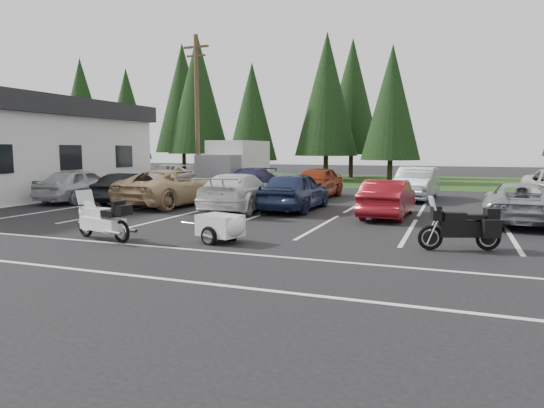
{
  "coord_description": "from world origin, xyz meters",
  "views": [
    {
      "loc": [
        4.42,
        -13.45,
        2.39
      ],
      "look_at": [
        -0.51,
        -0.5,
        0.82
      ],
      "focal_mm": 32.0,
      "sensor_mm": 36.0,
      "label": 1
    }
  ],
  "objects": [
    {
      "name": "car_near_4",
      "position": [
        -1.48,
        4.59,
        0.77
      ],
      "size": [
        1.88,
        4.54,
        1.54
      ],
      "primitive_type": "imported",
      "rotation": [
        0.0,
        0.0,
        3.13
      ],
      "color": "#1C2847",
      "rests_on": "ground"
    },
    {
      "name": "touring_motorcycle",
      "position": [
        -4.25,
        -3.24,
        0.66
      ],
      "size": [
        2.48,
        1.31,
        1.31
      ],
      "primitive_type": null,
      "rotation": [
        0.0,
        0.0,
        -0.26
      ],
      "color": "white",
      "rests_on": "ground"
    },
    {
      "name": "conifer_5",
      "position": [
        0.0,
        21.6,
        5.63
      ],
      "size": [
        4.14,
        4.14,
        9.63
      ],
      "color": "#332316",
      "rests_on": "ground"
    },
    {
      "name": "conifer_1",
      "position": [
        -22.0,
        21.2,
        5.39
      ],
      "size": [
        3.96,
        3.96,
        9.22
      ],
      "color": "#332316",
      "rests_on": "ground"
    },
    {
      "name": "adventure_motorcycle",
      "position": [
        4.55,
        -1.28,
        0.66
      ],
      "size": [
        2.29,
        1.42,
        1.31
      ],
      "primitive_type": null,
      "rotation": [
        0.0,
        0.0,
        0.33
      ],
      "color": "black",
      "rests_on": "ground"
    },
    {
      "name": "car_near_3",
      "position": [
        -3.54,
        3.79,
        0.73
      ],
      "size": [
        2.51,
        5.2,
        1.46
      ],
      "primitive_type": "imported",
      "rotation": [
        0.0,
        0.0,
        3.24
      ],
      "color": "silver",
      "rests_on": "ground"
    },
    {
      "name": "car_far_2",
      "position": [
        -2.03,
        9.52,
        0.78
      ],
      "size": [
        2.06,
        4.64,
        1.55
      ],
      "primitive_type": "imported",
      "rotation": [
        0.0,
        0.0,
        -0.05
      ],
      "color": "maroon",
      "rests_on": "ground"
    },
    {
      "name": "conifer_back_b",
      "position": [
        -4.0,
        27.5,
        6.77
      ],
      "size": [
        4.97,
        4.97,
        11.58
      ],
      "color": "#332316",
      "rests_on": "ground"
    },
    {
      "name": "conifer_4",
      "position": [
        -5.0,
        22.9,
        6.53
      ],
      "size": [
        4.8,
        4.8,
        11.17
      ],
      "color": "#332316",
      "rests_on": "ground"
    },
    {
      "name": "car_near_2",
      "position": [
        -6.87,
        4.4,
        0.78
      ],
      "size": [
        3.09,
        5.8,
        1.55
      ],
      "primitive_type": "imported",
      "rotation": [
        0.0,
        0.0,
        3.05
      ],
      "color": "tan",
      "rests_on": "ground"
    },
    {
      "name": "conifer_0",
      "position": [
        -28.0,
        22.5,
        6.23
      ],
      "size": [
        4.58,
        4.58,
        10.66
      ],
      "color": "#332316",
      "rests_on": "ground"
    },
    {
      "name": "lake_water",
      "position": [
        4.0,
        55.0,
        0.0
      ],
      "size": [
        70.0,
        50.0,
        0.02
      ],
      "primitive_type": "cube",
      "color": "slate",
      "rests_on": "ground"
    },
    {
      "name": "stall_markings",
      "position": [
        0.0,
        2.0,
        0.0
      ],
      "size": [
        32.0,
        16.0,
        0.01
      ],
      "primitive_type": "cube",
      "color": "silver",
      "rests_on": "ground"
    },
    {
      "name": "car_near_1",
      "position": [
        -9.12,
        4.47,
        0.67
      ],
      "size": [
        1.74,
        4.15,
        1.33
      ],
      "primitive_type": "imported",
      "rotation": [
        0.0,
        0.0,
        3.22
      ],
      "color": "black",
      "rests_on": "ground"
    },
    {
      "name": "car_near_6",
      "position": [
        6.4,
        3.92,
        0.66
      ],
      "size": [
        2.54,
        4.91,
        1.32
      ],
      "primitive_type": "imported",
      "rotation": [
        0.0,
        0.0,
        3.07
      ],
      "color": "gray",
      "rests_on": "ground"
    },
    {
      "name": "grass_strip",
      "position": [
        0.0,
        24.0,
        0.01
      ],
      "size": [
        80.0,
        16.0,
        0.01
      ],
      "primitive_type": "cube",
      "color": "#1F3B12",
      "rests_on": "ground"
    },
    {
      "name": "ground",
      "position": [
        0.0,
        0.0,
        0.0
      ],
      "size": [
        120.0,
        120.0,
        0.0
      ],
      "primitive_type": "plane",
      "color": "black",
      "rests_on": "ground"
    },
    {
      "name": "conifer_back_a",
      "position": [
        -20.0,
        27.0,
        7.19
      ],
      "size": [
        5.28,
        5.28,
        12.3
      ],
      "color": "#332316",
      "rests_on": "ground"
    },
    {
      "name": "conifer_3",
      "position": [
        -10.5,
        21.4,
        5.27
      ],
      "size": [
        3.87,
        3.87,
        9.02
      ],
      "color": "#332316",
      "rests_on": "ground"
    },
    {
      "name": "car_near_5",
      "position": [
        2.2,
        3.89,
        0.67
      ],
      "size": [
        1.57,
        4.1,
        1.34
      ],
      "primitive_type": "imported",
      "rotation": [
        0.0,
        0.0,
        3.1
      ],
      "color": "maroon",
      "rests_on": "ground"
    },
    {
      "name": "utility_pole",
      "position": [
        -10.0,
        12.0,
        4.7
      ],
      "size": [
        1.6,
        0.26,
        9.0
      ],
      "color": "#473321",
      "rests_on": "ground"
    },
    {
      "name": "cargo_trailer",
      "position": [
        -1.21,
        -2.42,
        0.37
      ],
      "size": [
        1.77,
        1.3,
        0.73
      ],
      "primitive_type": null,
      "rotation": [
        0.0,
        0.0,
        -0.28
      ],
      "color": "silver",
      "rests_on": "ground"
    },
    {
      "name": "car_far_1",
      "position": [
        -6.0,
        10.32,
        0.69
      ],
      "size": [
        2.04,
        4.8,
        1.38
      ],
      "primitive_type": "imported",
      "rotation": [
        0.0,
        0.0,
        0.02
      ],
      "color": "#1F1C48",
      "rests_on": "ground"
    },
    {
      "name": "car_far_0",
      "position": [
        -10.95,
        10.3,
        0.77
      ],
      "size": [
        3.11,
        5.76,
        1.54
      ],
      "primitive_type": "imported",
      "rotation": [
        0.0,
        0.0,
        -0.1
      ],
      "color": "white",
      "rests_on": "ground"
    },
    {
      "name": "conifer_2",
      "position": [
        -16.0,
        22.8,
        6.95
      ],
      "size": [
        5.1,
        5.1,
        11.89
      ],
      "color": "#332316",
      "rests_on": "ground"
    },
    {
      "name": "car_far_3",
      "position": [
        2.65,
        10.42,
        0.77
      ],
      "size": [
        2.02,
        4.81,
        1.54
      ],
      "primitive_type": "imported",
      "rotation": [
        0.0,
        0.0,
        -0.08
      ],
      "color": "gray",
      "rests_on": "ground"
    },
    {
      "name": "car_near_0",
      "position": [
        -11.65,
        4.1,
        0.77
      ],
      "size": [
        1.88,
        4.52,
        1.53
      ],
      "primitive_type": "imported",
      "rotation": [
        0.0,
        0.0,
        3.16
      ],
      "color": "#B5B5BA",
      "rests_on": "ground"
    },
    {
      "name": "box_truck",
      "position": [
        -8.0,
        12.5,
        1.45
      ],
      "size": [
        2.4,
        5.6,
        2.9
      ],
      "primitive_type": null,
      "color": "silver",
      "rests_on": "ground"
    }
  ]
}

